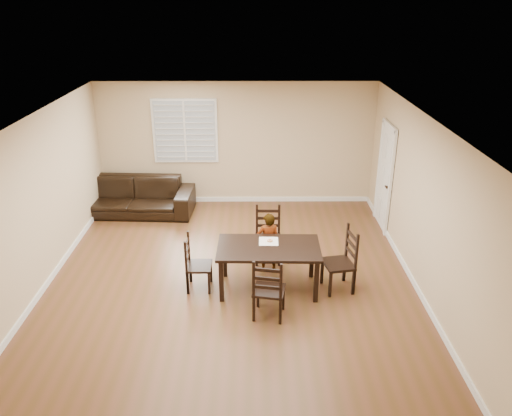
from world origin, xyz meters
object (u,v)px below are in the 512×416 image
at_px(chair_near, 268,235).
at_px(child, 268,242).
at_px(sofa, 132,196).
at_px(chair_far, 268,293).
at_px(donut, 270,240).
at_px(dining_table, 269,252).
at_px(chair_left, 192,265).
at_px(chair_right, 346,262).

relative_size(chair_near, child, 0.95).
relative_size(child, sofa, 0.41).
xyz_separation_m(chair_far, child, (0.04, 1.43, 0.08)).
bearing_deg(donut, chair_near, 90.37).
bearing_deg(dining_table, chair_left, -179.95).
bearing_deg(sofa, chair_left, -58.74).
distance_m(chair_far, sofa, 4.79).
xyz_separation_m(chair_right, sofa, (-4.06, 3.02, -0.10)).
distance_m(dining_table, chair_right, 1.24).
bearing_deg(sofa, donut, -41.95).
relative_size(chair_right, child, 0.99).
bearing_deg(chair_far, chair_left, -26.13).
bearing_deg(sofa, chair_right, -33.72).
distance_m(chair_near, sofa, 3.49).
distance_m(chair_far, child, 1.43).
relative_size(chair_near, chair_far, 1.01).
xyz_separation_m(chair_left, sofa, (-1.62, 3.01, -0.04)).
distance_m(dining_table, chair_far, 0.88).
relative_size(chair_left, donut, 10.20).
height_order(chair_near, chair_right, chair_right).
height_order(chair_left, chair_right, chair_right).
bearing_deg(donut, chair_left, -172.65).
relative_size(child, donut, 11.66).
distance_m(dining_table, sofa, 4.16).
bearing_deg(child, dining_table, 79.87).
distance_m(chair_near, chair_far, 1.87).
xyz_separation_m(chair_right, donut, (-1.20, 0.18, 0.30)).
height_order(chair_near, child, child).
xyz_separation_m(chair_near, chair_left, (-1.23, -1.00, -0.03)).
distance_m(chair_left, chair_right, 2.44).
distance_m(chair_far, donut, 1.08).
distance_m(chair_right, donut, 1.25).
relative_size(dining_table, child, 1.53).
distance_m(chair_right, child, 1.35).
distance_m(chair_near, chair_right, 1.58).
bearing_deg(dining_table, chair_right, 1.22).
bearing_deg(chair_right, child, -126.16).
relative_size(chair_near, chair_right, 0.95).
bearing_deg(chair_left, child, -64.93).
height_order(donut, sofa, donut).
relative_size(dining_table, chair_left, 1.75).
xyz_separation_m(chair_right, child, (-1.22, 0.58, 0.05)).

